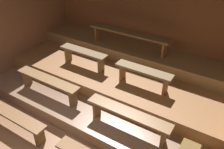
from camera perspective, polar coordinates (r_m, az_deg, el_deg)
ground at (r=5.42m, az=-3.49°, el=-8.50°), size 6.07×4.94×0.08m
wall_back at (r=6.32m, az=7.36°, el=11.31°), size 6.07×0.06×2.47m
wall_left at (r=6.47m, az=-23.83°, el=9.27°), size 0.06×4.94×2.47m
platform_lower at (r=5.67m, az=-0.22°, el=-3.88°), size 5.27×3.00×0.29m
platform_middle at (r=5.80m, az=1.98°, el=0.50°), size 5.27×2.17×0.29m
platform_upper at (r=6.14m, az=5.08°, el=5.49°), size 5.27×0.89×0.29m
bench_floor_left at (r=5.12m, az=-23.26°, el=-9.05°), size 1.76×0.26×0.42m
bench_lower_left at (r=5.32m, az=-15.31°, el=-1.64°), size 1.64×0.26×0.42m
bench_lower_right at (r=4.30m, az=3.93°, el=-9.79°), size 1.64×0.26×0.42m
bench_middle_left at (r=5.67m, az=-6.90°, el=4.95°), size 1.24×0.26×0.42m
bench_middle_right at (r=4.95m, az=7.64°, el=0.37°), size 1.24×0.26×0.42m
bench_upper_center at (r=5.90m, az=4.05°, el=9.60°), size 2.14×0.26×0.42m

